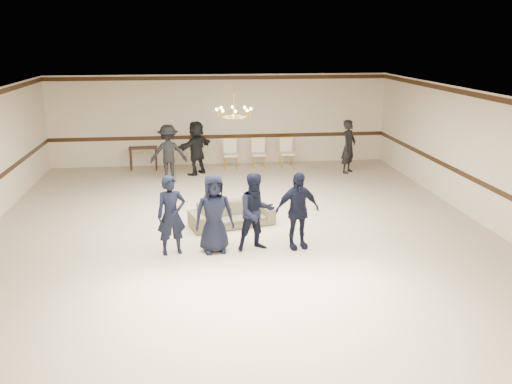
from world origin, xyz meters
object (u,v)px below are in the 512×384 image
console_table (143,158)px  boy_a (171,215)px  boy_b (214,214)px  adult_left (168,153)px  adult_right (349,147)px  boy_d (297,210)px  adult_mid (196,148)px  settee (232,214)px  banquet_chair_left (230,154)px  banquet_chair_mid (259,154)px  banquet_chair_right (287,153)px  chandelier (234,104)px  boy_c (256,212)px

console_table → boy_a: bearing=-85.7°
boy_b → adult_left: (-1.14, 6.26, 0.05)m
boy_a → adult_right: (5.76, 6.56, 0.05)m
boy_d → adult_mid: adult_mid is taller
settee → console_table: bearing=97.4°
settee → banquet_chair_left: banquet_chair_left is taller
boy_b → console_table: 8.08m
banquet_chair_mid → banquet_chair_right: bearing=0.4°
boy_d → settee: bearing=118.1°
chandelier → boy_b: bearing=-104.9°
boy_d → console_table: boy_d is taller
boy_b → banquet_chair_mid: boy_b is taller
settee → adult_left: size_ratio=1.13×
boy_d → settee: (-1.30, 1.61, -0.56)m
boy_d → console_table: (-3.87, 7.80, -0.45)m
adult_mid → adult_right: 5.12m
boy_a → settee: (1.40, 1.61, -0.56)m
console_table → boy_b: bearing=-79.4°
boy_c → boy_d: 0.90m
boy_d → adult_mid: 7.25m
adult_right → banquet_chair_left: size_ratio=1.77×
boy_b → adult_left: 6.36m
boy_a → boy_d: (2.70, 0.00, 0.00)m
banquet_chair_left → banquet_chair_right: (2.00, 0.00, 0.00)m
boy_a → settee: size_ratio=0.84×
boy_a → banquet_chair_left: (1.83, 7.60, -0.34)m
chandelier → settee: size_ratio=0.46×
boy_a → adult_left: bearing=78.8°
adult_left → banquet_chair_mid: size_ratio=1.77×
boy_b → settee: (0.50, 1.61, -0.56)m
adult_right → banquet_chair_left: 4.08m
boy_c → boy_b: bearing=167.6°
banquet_chair_mid → adult_mid: bearing=-163.2°
boy_c → adult_left: bearing=95.6°
banquet_chair_left → adult_left: bearing=-147.6°
banquet_chair_left → adult_mid: bearing=-151.9°
boy_d → adult_right: size_ratio=0.95×
boy_a → banquet_chair_right: (3.83, 7.60, -0.34)m
settee → adult_left: (-1.64, 4.65, 0.60)m
boy_d → boy_a: bearing=169.1°
boy_b → adult_left: adult_left is taller
adult_right → banquet_chair_right: (-1.92, 1.04, -0.39)m
boy_a → banquet_chair_right: bearing=49.8°
chandelier → settee: chandelier is taller
boy_b → banquet_chair_right: 8.15m
adult_right → banquet_chair_right: bearing=102.2°
boy_b → adult_mid: adult_mid is taller
boy_b → adult_right: bearing=45.8°
banquet_chair_right → console_table: size_ratio=1.06×
chandelier → boy_b: 3.23m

